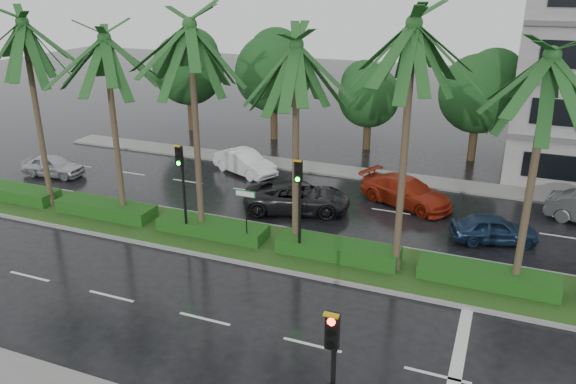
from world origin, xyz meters
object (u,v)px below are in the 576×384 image
at_px(car_blue, 494,229).
at_px(car_darkgrey, 297,197).
at_px(car_silver, 53,166).
at_px(car_red, 406,192).
at_px(street_sign, 246,204).
at_px(signal_near, 332,383).
at_px(signal_median_left, 182,177).
at_px(car_white, 245,162).

bearing_deg(car_blue, car_darkgrey, 72.19).
bearing_deg(car_silver, car_red, -86.69).
height_order(street_sign, car_blue, street_sign).
height_order(car_darkgrey, car_red, car_darkgrey).
xyz_separation_m(car_darkgrey, car_red, (5.00, 2.87, -0.01)).
distance_m(signal_near, car_blue, 15.05).
xyz_separation_m(street_sign, car_darkgrey, (0.50, 4.84, -1.38)).
distance_m(street_sign, car_silver, 15.70).
xyz_separation_m(signal_median_left, car_blue, (13.00, 4.94, -2.35)).
bearing_deg(street_sign, car_darkgrey, 84.10).
bearing_deg(signal_near, car_silver, 147.02).
distance_m(car_white, car_red, 10.09).
bearing_deg(car_red, car_white, 106.45).
relative_size(signal_near, car_blue, 1.15).
bearing_deg(car_blue, signal_near, 151.10).
distance_m(signal_near, signal_median_left, 13.93).
xyz_separation_m(car_white, car_darkgrey, (5.00, -4.20, 0.02)).
height_order(street_sign, car_silver, street_sign).
xyz_separation_m(signal_near, signal_median_left, (-10.00, 9.69, 0.49)).
relative_size(car_silver, car_blue, 0.99).
bearing_deg(car_red, street_sign, 168.50).
height_order(car_darkgrey, car_blue, car_darkgrey).
bearing_deg(car_red, car_silver, 123.17).
distance_m(signal_median_left, car_blue, 14.11).
distance_m(street_sign, car_blue, 11.17).
height_order(car_white, car_red, car_red).
bearing_deg(car_silver, car_blue, -95.04).
relative_size(signal_median_left, car_darkgrey, 0.81).
height_order(signal_median_left, street_sign, signal_median_left).
distance_m(signal_near, car_red, 17.73).
distance_m(street_sign, car_white, 10.19).
relative_size(signal_near, signal_median_left, 1.00).
relative_size(signal_median_left, car_silver, 1.16).
xyz_separation_m(street_sign, car_white, (-4.50, 9.04, -1.40)).
bearing_deg(car_blue, street_sign, 98.14).
bearing_deg(car_silver, street_sign, -112.21).
bearing_deg(car_silver, car_white, -72.04).
height_order(car_red, car_blue, car_red).
bearing_deg(street_sign, signal_median_left, -176.53).
relative_size(car_darkgrey, car_red, 1.06).
bearing_deg(street_sign, car_red, 54.50).
xyz_separation_m(signal_median_left, car_red, (8.50, 7.89, -2.26)).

